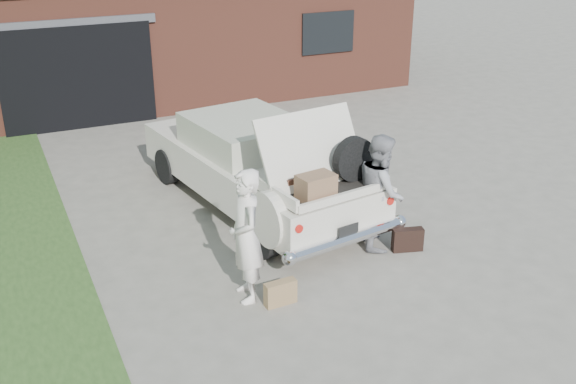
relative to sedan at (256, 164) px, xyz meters
name	(u,v)px	position (x,y,z in m)	size (l,w,h in m)	color
ground	(308,287)	(-0.40, -2.65, -0.71)	(90.00, 90.00, 0.00)	gray
house	(150,18)	(0.59, 8.82, 0.96)	(12.80, 7.80, 3.30)	brown
sedan	(256,164)	(0.00, 0.00, 0.00)	(2.57, 5.07, 1.90)	beige
woman_left	(246,236)	(-1.19, -2.54, 0.14)	(0.62, 0.41, 1.71)	white
woman_right	(380,191)	(1.06, -2.00, 0.12)	(0.81, 0.63, 1.66)	gray
suitcase_left	(280,293)	(-0.88, -2.87, -0.55)	(0.41, 0.13, 0.31)	#97764D
suitcase_right	(408,240)	(1.33, -2.36, -0.54)	(0.44, 0.14, 0.34)	black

